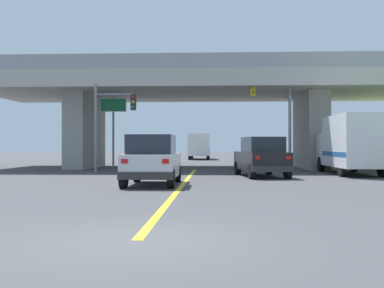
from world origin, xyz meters
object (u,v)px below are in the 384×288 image
Objects in this scene: suv_lead at (152,160)px; highway_sign at (113,114)px; semi_truck_distant at (199,146)px; box_truck at (351,144)px; traffic_signal_farside at (109,116)px; traffic_signal_nearside at (277,108)px; suv_crossing at (261,157)px.

suv_lead is 14.11m from highway_sign.
highway_sign is 23.08m from semi_truck_distant.
traffic_signal_farside is at bearing 172.15° from box_truck.
suv_lead is 0.80× the size of traffic_signal_farside.
highway_sign reaches higher than semi_truck_distant.
traffic_signal_nearside reaches higher than semi_truck_distant.
traffic_signal_nearside is 1.15× the size of traffic_signal_farside.
box_truck is 29.51m from semi_truck_distant.
box_truck is 0.99× the size of semi_truck_distant.
traffic_signal_nearside is 25.86m from semi_truck_distant.
box_truck reaches higher than suv_lead.
traffic_signal_farside is at bearing 112.27° from suv_lead.
traffic_signal_nearside is 1.23× the size of highway_sign.
semi_truck_distant reaches higher than suv_crossing.
suv_crossing is 0.66× the size of semi_truck_distant.
suv_lead and suv_crossing have the same top height.
traffic_signal_farside is at bearing 146.60° from suv_crossing.
highway_sign is at bearing 158.69° from box_truck.
traffic_signal_farside is 1.07× the size of highway_sign.
box_truck is (5.11, 2.15, 0.67)m from suv_crossing.
traffic_signal_nearside is at bearing -14.23° from highway_sign.
highway_sign reaches higher than suv_lead.
semi_truck_distant is (4.58, 26.11, -1.82)m from traffic_signal_farside.
box_truck reaches higher than suv_crossing.
suv_lead is 10.43m from traffic_signal_farside.
traffic_signal_nearside reaches higher than box_truck.
traffic_signal_nearside reaches higher than suv_lead.
traffic_signal_farside is 26.57m from semi_truck_distant.
traffic_signal_nearside is at bearing -77.39° from semi_truck_distant.
traffic_signal_farside is at bearing -99.94° from semi_truck_distant.
traffic_signal_nearside is 11.11m from highway_sign.
traffic_signal_farside reaches higher than semi_truck_distant.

